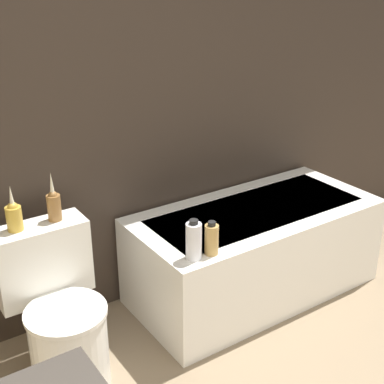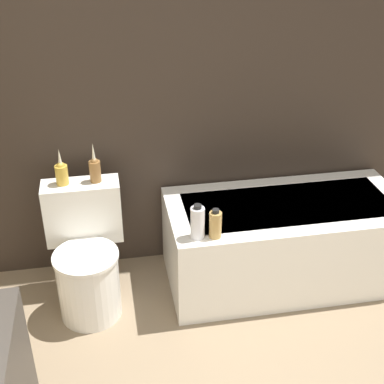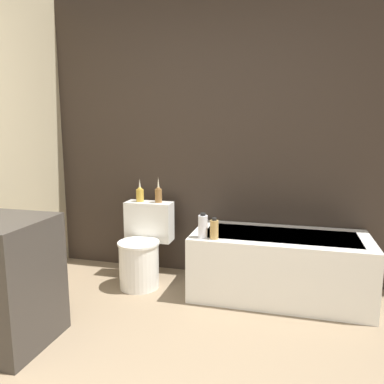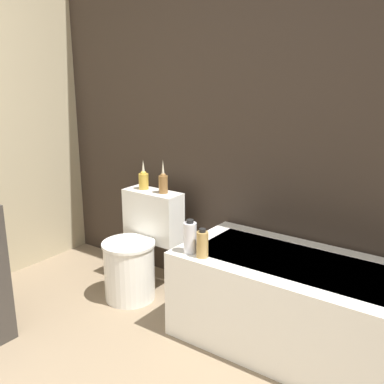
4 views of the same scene
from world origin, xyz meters
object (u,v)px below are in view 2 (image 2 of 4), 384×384
object	(u,v)px
vase_gold	(61,172)
vase_silver	(95,169)
shampoo_bottle_tall	(198,222)
toilet	(87,258)
bathtub	(284,241)
shampoo_bottle_short	(215,224)

from	to	relation	value
vase_gold	vase_silver	world-z (taller)	vase_silver
shampoo_bottle_tall	vase_silver	bearing A→B (deg)	142.99
vase_gold	vase_silver	size ratio (longest dim) A/B	0.91
toilet	vase_silver	world-z (taller)	vase_silver
bathtub	shampoo_bottle_tall	xyz separation A→B (m)	(-0.59, -0.24, 0.35)
vase_gold	toilet	bearing A→B (deg)	-62.89
toilet	vase_silver	xyz separation A→B (m)	(0.09, 0.18, 0.47)
bathtub	vase_silver	distance (m)	1.22
shampoo_bottle_tall	shampoo_bottle_short	size ratio (longest dim) A/B	1.18
shampoo_bottle_tall	shampoo_bottle_short	xyz separation A→B (m)	(0.09, -0.01, -0.02)
bathtub	vase_gold	distance (m)	1.39
shampoo_bottle_short	shampoo_bottle_tall	bearing A→B (deg)	172.88
shampoo_bottle_tall	shampoo_bottle_short	world-z (taller)	shampoo_bottle_tall
toilet	vase_gold	distance (m)	0.50
bathtub	shampoo_bottle_short	bearing A→B (deg)	-152.78
toilet	shampoo_bottle_short	world-z (taller)	toilet
vase_silver	shampoo_bottle_tall	size ratio (longest dim) A/B	1.17
bathtub	shampoo_bottle_tall	distance (m)	0.73
shampoo_bottle_tall	shampoo_bottle_short	bearing A→B (deg)	-7.12
vase_silver	shampoo_bottle_tall	world-z (taller)	vase_silver
vase_silver	shampoo_bottle_short	xyz separation A→B (m)	(0.60, -0.39, -0.18)
vase_gold	shampoo_bottle_short	world-z (taller)	vase_gold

